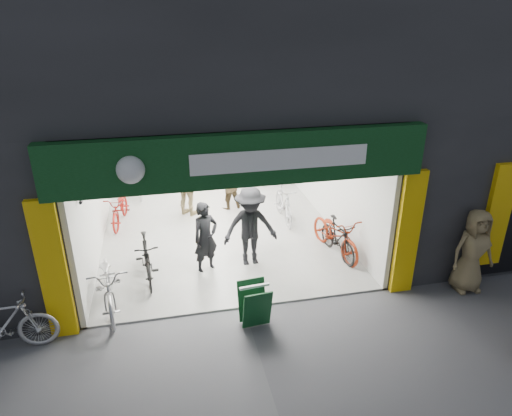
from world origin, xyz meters
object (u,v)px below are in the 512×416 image
object	(u,v)px
parked_bike	(2,325)
sandwich_board	(255,304)
bike_left_front	(109,284)
bike_right_front	(338,238)
pedestrian_near	(473,251)

from	to	relation	value
parked_bike	sandwich_board	world-z (taller)	parked_bike
bike_left_front	bike_right_front	world-z (taller)	bike_left_front
pedestrian_near	sandwich_board	world-z (taller)	pedestrian_near
bike_left_front	bike_right_front	xyz separation A→B (m)	(5.00, 0.94, -0.07)
bike_left_front	bike_right_front	bearing A→B (deg)	3.10
bike_right_front	pedestrian_near	xyz separation A→B (m)	(2.10, -1.84, 0.42)
bike_right_front	parked_bike	bearing A→B (deg)	-171.79
bike_right_front	bike_left_front	bearing A→B (deg)	-176.63
bike_left_front	pedestrian_near	size ratio (longest dim) A/B	1.14
bike_left_front	sandwich_board	size ratio (longest dim) A/B	2.50
sandwich_board	pedestrian_near	bearing A→B (deg)	-2.71
parked_bike	sandwich_board	distance (m)	4.24
bike_left_front	pedestrian_near	world-z (taller)	pedestrian_near
parked_bike	pedestrian_near	xyz separation A→B (m)	(8.73, 0.00, 0.36)
bike_left_front	pedestrian_near	distance (m)	7.16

